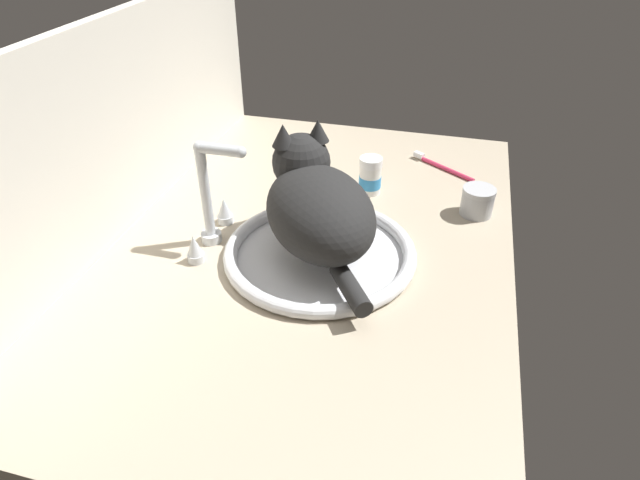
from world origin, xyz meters
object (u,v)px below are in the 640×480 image
(cat, at_px, (316,203))
(pill_bottle, at_px, (370,177))
(toothbrush, at_px, (441,166))
(sink_basin, at_px, (320,253))
(faucet, at_px, (211,205))
(metal_jar, at_px, (478,201))

(cat, relative_size, pill_bottle, 4.03)
(pill_bottle, xyz_separation_m, toothbrush, (0.16, -0.15, -0.03))
(pill_bottle, relative_size, toothbrush, 0.55)
(sink_basin, bearing_deg, cat, 34.14)
(sink_basin, relative_size, faucet, 1.71)
(toothbrush, bearing_deg, sink_basin, 155.83)
(pill_bottle, bearing_deg, toothbrush, -43.01)
(sink_basin, distance_m, cat, 0.10)
(metal_jar, bearing_deg, faucet, 115.64)
(cat, bearing_deg, sink_basin, -145.86)
(sink_basin, xyz_separation_m, metal_jar, (0.24, -0.28, 0.02))
(sink_basin, height_order, faucet, faucet)
(metal_jar, bearing_deg, cat, 126.79)
(pill_bottle, distance_m, metal_jar, 0.24)
(sink_basin, relative_size, cat, 1.05)
(faucet, distance_m, metal_jar, 0.55)
(sink_basin, xyz_separation_m, cat, (0.02, 0.01, 0.10))
(cat, height_order, metal_jar, cat)
(sink_basin, height_order, toothbrush, sink_basin)
(cat, bearing_deg, metal_jar, -53.21)
(faucet, height_order, metal_jar, faucet)
(cat, bearing_deg, pill_bottle, -12.63)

